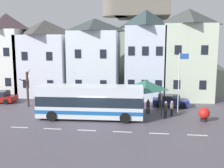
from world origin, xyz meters
TOP-DOWN VIEW (x-y plane):
  - ground_plane at (0.00, -0.00)m, footprint 40.00×60.00m
  - townhouse_00 at (-14.76, 11.67)m, footprint 5.09×5.41m
  - townhouse_01 at (-9.29, 12.08)m, footprint 6.74×6.23m
  - townhouse_02 at (-2.17, 11.80)m, footprint 6.48×5.65m
  - townhouse_03 at (4.70, 12.10)m, footprint 5.07×6.26m
  - townhouse_04 at (10.15, 11.99)m, footprint 6.17×6.05m
  - hilltop_castle at (3.87, 29.87)m, footprint 39.17×39.17m
  - transit_bus at (-0.44, 0.76)m, footprint 10.28×3.04m
  - bus_shelter at (4.81, 4.17)m, footprint 3.60×3.60m
  - parked_car_00 at (-13.24, 6.37)m, footprint 3.91×2.03m
  - parked_car_01 at (-5.02, 6.58)m, footprint 3.97×2.17m
  - parked_car_02 at (7.69, 7.00)m, footprint 4.15×2.04m
  - pedestrian_00 at (5.13, 3.23)m, footprint 0.35×0.34m
  - pedestrian_01 at (7.50, 2.82)m, footprint 0.33×0.34m
  - pedestrian_02 at (6.84, 1.87)m, footprint 0.33×0.33m
  - public_bench at (3.20, 6.12)m, footprint 1.71×0.48m
  - flagpole at (8.32, 3.96)m, footprint 0.95×0.10m
  - harbour_buoy at (10.33, 1.30)m, footprint 1.06×1.06m
  - bare_tree_00 at (-8.76, 4.80)m, footprint 0.64×2.28m

SIDE VIEW (x-z plane):
  - ground_plane at x=0.00m, z-range -0.06..0.00m
  - public_bench at x=3.20m, z-range 0.04..0.91m
  - parked_car_01 at x=-5.02m, z-range -0.01..1.31m
  - parked_car_02 at x=7.69m, z-range -0.01..1.33m
  - parked_car_00 at x=-13.24m, z-range -0.02..1.43m
  - harbour_buoy at x=10.33m, z-range 0.07..1.38m
  - pedestrian_01 at x=7.50m, z-range 0.12..1.66m
  - pedestrian_00 at x=5.13m, z-range 0.11..1.67m
  - pedestrian_02 at x=6.84m, z-range 0.14..1.83m
  - transit_bus at x=-0.44m, z-range 0.01..3.25m
  - bare_tree_00 at x=-8.76m, z-range 0.07..4.27m
  - bus_shelter at x=4.81m, z-range 1.18..4.62m
  - flagpole at x=8.32m, z-range 0.54..6.86m
  - townhouse_01 at x=-9.29m, z-range 0.00..10.55m
  - townhouse_02 at x=-2.17m, z-range 0.00..10.66m
  - townhouse_00 at x=-14.76m, z-range 0.00..11.52m
  - townhouse_03 at x=4.70m, z-range 0.00..11.72m
  - townhouse_04 at x=10.15m, z-range 0.00..11.74m
  - hilltop_castle at x=3.87m, z-range -3.35..17.80m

